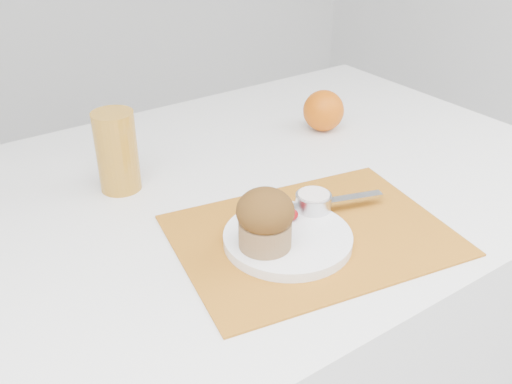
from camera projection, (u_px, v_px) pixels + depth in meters
table at (247, 341)px, 1.18m from camera, size 1.20×0.80×0.75m
placemat at (312, 235)px, 0.84m from camera, size 0.44×0.36×0.00m
plate at (288, 238)px, 0.82m from camera, size 0.19×0.19×0.01m
ramekin at (313, 202)px, 0.87m from camera, size 0.06×0.06×0.02m
cream at (314, 195)px, 0.86m from camera, size 0.05×0.05×0.01m
raspberry_near at (282, 211)px, 0.85m from camera, size 0.02×0.02×0.02m
raspberry_far at (292, 215)px, 0.84m from camera, size 0.02×0.02×0.02m
butter_knife at (322, 203)px, 0.89m from camera, size 0.20×0.08×0.01m
orange at (323, 111)px, 1.16m from camera, size 0.08×0.08×0.08m
juice_glass at (117, 152)px, 0.93m from camera, size 0.08×0.08×0.14m
muffin at (265, 219)px, 0.77m from camera, size 0.08×0.08×0.09m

